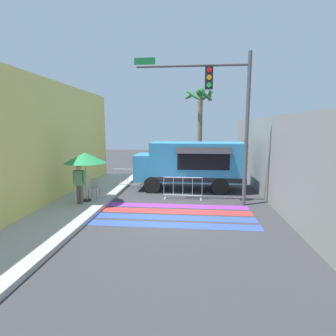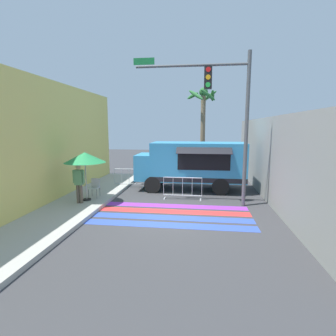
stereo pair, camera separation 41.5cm
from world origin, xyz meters
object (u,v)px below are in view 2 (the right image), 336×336
at_px(patio_umbrella, 85,158).
at_px(vendor_person, 79,181).
at_px(palm_tree, 203,115).
at_px(folding_chair, 95,186).
at_px(food_truck, 190,163).
at_px(traffic_signal_pole, 224,104).
at_px(barricade_side, 129,178).
at_px(barricade_front, 183,189).

bearing_deg(patio_umbrella, vendor_person, -102.53).
bearing_deg(palm_tree, folding_chair, -124.68).
height_order(food_truck, traffic_signal_pole, traffic_signal_pole).
xyz_separation_m(traffic_signal_pole, patio_umbrella, (-5.97, -0.56, -2.29)).
relative_size(traffic_signal_pole, barricade_side, 3.69).
relative_size(patio_umbrella, vendor_person, 1.26).
height_order(traffic_signal_pole, patio_umbrella, traffic_signal_pole).
bearing_deg(patio_umbrella, folding_chair, 77.25).
bearing_deg(food_truck, vendor_person, -140.62).
height_order(patio_umbrella, palm_tree, palm_tree).
xyz_separation_m(folding_chair, barricade_side, (0.85, 2.86, -0.16)).
distance_m(folding_chair, palm_tree, 9.45).
xyz_separation_m(food_truck, vendor_person, (-4.55, -3.73, -0.36)).
xyz_separation_m(barricade_front, barricade_side, (-3.22, 2.20, -0.00)).
bearing_deg(barricade_side, palm_tree, 46.41).
bearing_deg(barricade_side, patio_umbrella, -105.88).
distance_m(vendor_person, barricade_side, 4.12).
bearing_deg(folding_chair, vendor_person, -80.38).
height_order(food_truck, vendor_person, food_truck).
bearing_deg(patio_umbrella, food_truck, 36.31).
height_order(traffic_signal_pole, barricade_side, traffic_signal_pole).
height_order(food_truck, patio_umbrella, food_truck).
distance_m(traffic_signal_pole, barricade_front, 4.29).
bearing_deg(patio_umbrella, traffic_signal_pole, 5.33).
height_order(patio_umbrella, vendor_person, patio_umbrella).
relative_size(folding_chair, palm_tree, 0.14).
xyz_separation_m(traffic_signal_pole, folding_chair, (-5.83, 0.04, -3.68)).
xyz_separation_m(food_truck, palm_tree, (0.67, 4.53, 2.77)).
distance_m(food_truck, barricade_front, 2.24).
height_order(patio_umbrella, barricade_front, patio_umbrella).
bearing_deg(traffic_signal_pole, patio_umbrella, -174.67).
relative_size(folding_chair, barricade_side, 0.50).
relative_size(food_truck, patio_umbrella, 2.69).
distance_m(traffic_signal_pole, vendor_person, 6.96).
bearing_deg(vendor_person, food_truck, 42.89).
distance_m(traffic_signal_pole, palm_tree, 7.29).
height_order(folding_chair, barricade_front, barricade_front).
bearing_deg(folding_chair, palm_tree, 77.60).
height_order(folding_chair, vendor_person, vendor_person).
height_order(vendor_person, palm_tree, palm_tree).
xyz_separation_m(vendor_person, barricade_front, (4.31, 1.73, -0.61)).
xyz_separation_m(barricade_side, palm_tree, (4.13, 4.34, 3.74)).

